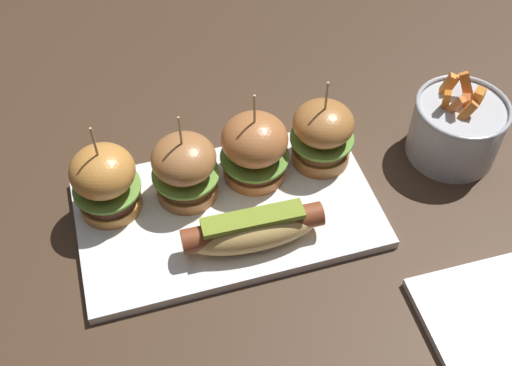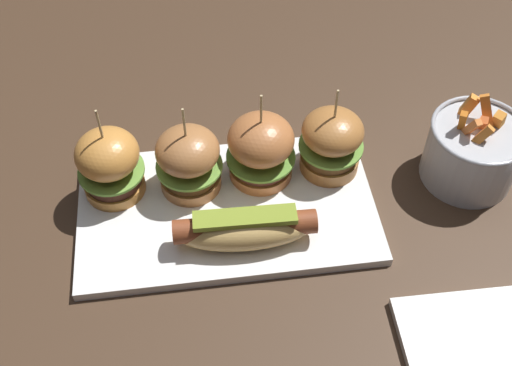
{
  "view_description": "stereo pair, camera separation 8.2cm",
  "coord_description": "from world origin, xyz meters",
  "px_view_note": "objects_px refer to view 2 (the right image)",
  "views": [
    {
      "loc": [
        -0.11,
        -0.51,
        0.68
      ],
      "look_at": [
        0.04,
        0.0,
        0.05
      ],
      "focal_mm": 44.69,
      "sensor_mm": 36.0,
      "label": 1
    },
    {
      "loc": [
        -0.03,
        -0.53,
        0.68
      ],
      "look_at": [
        0.04,
        0.0,
        0.05
      ],
      "focal_mm": 44.69,
      "sensor_mm": 36.0,
      "label": 2
    }
  ],
  "objects_px": {
    "platter_main": "(227,209)",
    "slider_far_left": "(110,164)",
    "side_plate": "(490,364)",
    "slider_center_left": "(189,160)",
    "hot_dog": "(245,228)",
    "slider_center_right": "(261,148)",
    "fries_bucket": "(473,151)",
    "slider_far_right": "(331,142)"
  },
  "relations": [
    {
      "from": "platter_main",
      "to": "slider_far_left",
      "type": "distance_m",
      "value": 0.16
    },
    {
      "from": "side_plate",
      "to": "slider_center_left",
      "type": "bearing_deg",
      "value": 136.15
    },
    {
      "from": "hot_dog",
      "to": "slider_center_right",
      "type": "distance_m",
      "value": 0.12
    },
    {
      "from": "slider_far_left",
      "to": "slider_center_left",
      "type": "bearing_deg",
      "value": -2.72
    },
    {
      "from": "slider_center_left",
      "to": "side_plate",
      "type": "distance_m",
      "value": 0.44
    },
    {
      "from": "platter_main",
      "to": "fries_bucket",
      "type": "relative_size",
      "value": 3.01
    },
    {
      "from": "hot_dog",
      "to": "slider_far_left",
      "type": "height_order",
      "value": "slider_far_left"
    },
    {
      "from": "slider_far_left",
      "to": "side_plate",
      "type": "distance_m",
      "value": 0.52
    },
    {
      "from": "slider_far_left",
      "to": "slider_center_right",
      "type": "distance_m",
      "value": 0.2
    },
    {
      "from": "slider_center_left",
      "to": "side_plate",
      "type": "height_order",
      "value": "slider_center_left"
    },
    {
      "from": "slider_center_right",
      "to": "fries_bucket",
      "type": "bearing_deg",
      "value": -5.65
    },
    {
      "from": "platter_main",
      "to": "slider_center_left",
      "type": "height_order",
      "value": "slider_center_left"
    },
    {
      "from": "slider_far_right",
      "to": "slider_far_left",
      "type": "bearing_deg",
      "value": -179.34
    },
    {
      "from": "platter_main",
      "to": "slider_center_right",
      "type": "bearing_deg",
      "value": 44.57
    },
    {
      "from": "slider_far_left",
      "to": "slider_center_left",
      "type": "xyz_separation_m",
      "value": [
        0.1,
        -0.0,
        -0.0
      ]
    },
    {
      "from": "fries_bucket",
      "to": "platter_main",
      "type": "bearing_deg",
      "value": -176.06
    },
    {
      "from": "slider_far_right",
      "to": "platter_main",
      "type": "bearing_deg",
      "value": -160.82
    },
    {
      "from": "slider_far_right",
      "to": "fries_bucket",
      "type": "xyz_separation_m",
      "value": [
        0.19,
        -0.03,
        -0.01
      ]
    },
    {
      "from": "slider_center_right",
      "to": "slider_far_right",
      "type": "xyz_separation_m",
      "value": [
        0.1,
        -0.0,
        -0.0
      ]
    },
    {
      "from": "slider_center_left",
      "to": "hot_dog",
      "type": "bearing_deg",
      "value": -59.13
    },
    {
      "from": "slider_far_right",
      "to": "fries_bucket",
      "type": "height_order",
      "value": "slider_far_right"
    },
    {
      "from": "slider_center_right",
      "to": "platter_main",
      "type": "bearing_deg",
      "value": -135.43
    },
    {
      "from": "hot_dog",
      "to": "slider_center_left",
      "type": "distance_m",
      "value": 0.12
    },
    {
      "from": "slider_center_right",
      "to": "hot_dog",
      "type": "bearing_deg",
      "value": -107.27
    },
    {
      "from": "slider_far_left",
      "to": "fries_bucket",
      "type": "distance_m",
      "value": 0.49
    },
    {
      "from": "platter_main",
      "to": "hot_dog",
      "type": "relative_size",
      "value": 2.2
    },
    {
      "from": "slider_far_right",
      "to": "side_plate",
      "type": "relative_size",
      "value": 0.76
    },
    {
      "from": "slider_far_left",
      "to": "side_plate",
      "type": "bearing_deg",
      "value": -36.35
    },
    {
      "from": "hot_dog",
      "to": "side_plate",
      "type": "bearing_deg",
      "value": -38.13
    },
    {
      "from": "side_plate",
      "to": "slider_center_right",
      "type": "bearing_deg",
      "value": 124.98
    },
    {
      "from": "hot_dog",
      "to": "fries_bucket",
      "type": "height_order",
      "value": "fries_bucket"
    },
    {
      "from": "platter_main",
      "to": "slider_center_left",
      "type": "distance_m",
      "value": 0.08
    },
    {
      "from": "fries_bucket",
      "to": "slider_center_left",
      "type": "bearing_deg",
      "value": 177.01
    },
    {
      "from": "slider_center_left",
      "to": "slider_far_right",
      "type": "xyz_separation_m",
      "value": [
        0.19,
        0.01,
        0.0
      ]
    },
    {
      "from": "hot_dog",
      "to": "platter_main",
      "type": "bearing_deg",
      "value": 106.42
    },
    {
      "from": "platter_main",
      "to": "slider_far_left",
      "type": "relative_size",
      "value": 2.72
    },
    {
      "from": "hot_dog",
      "to": "slider_center_right",
      "type": "height_order",
      "value": "slider_center_right"
    },
    {
      "from": "platter_main",
      "to": "hot_dog",
      "type": "bearing_deg",
      "value": -73.58
    },
    {
      "from": "platter_main",
      "to": "slider_center_left",
      "type": "bearing_deg",
      "value": 135.53
    },
    {
      "from": "slider_far_left",
      "to": "slider_center_left",
      "type": "height_order",
      "value": "slider_far_left"
    },
    {
      "from": "side_plate",
      "to": "platter_main",
      "type": "bearing_deg",
      "value": 136.26
    },
    {
      "from": "hot_dog",
      "to": "slider_far_left",
      "type": "distance_m",
      "value": 0.2
    }
  ]
}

